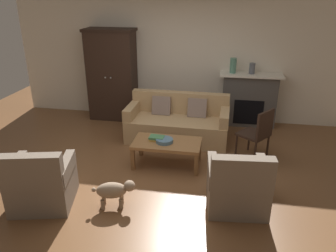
{
  "coord_description": "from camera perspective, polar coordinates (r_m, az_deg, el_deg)",
  "views": [
    {
      "loc": [
        1.03,
        -4.48,
        2.71
      ],
      "look_at": [
        0.12,
        0.61,
        0.55
      ],
      "focal_mm": 35.15,
      "sensor_mm": 36.0,
      "label": 1
    }
  ],
  "objects": [
    {
      "name": "armchair_near_right",
      "position": [
        4.47,
        11.97,
        -10.25
      ],
      "size": [
        0.85,
        0.84,
        0.88
      ],
      "color": "#756656",
      "rests_on": "ground"
    },
    {
      "name": "fireplace",
      "position": [
        7.13,
        13.86,
        4.53
      ],
      "size": [
        1.26,
        0.48,
        1.12
      ],
      "color": "#4C4947",
      "rests_on": "ground"
    },
    {
      "name": "mantel_vase_slate",
      "position": [
        6.94,
        14.38,
        9.65
      ],
      "size": [
        0.12,
        0.12,
        0.22
      ],
      "primitive_type": "cylinder",
      "color": "#565B66",
      "rests_on": "fireplace"
    },
    {
      "name": "armoire",
      "position": [
        7.34,
        -9.65,
        8.75
      ],
      "size": [
        1.06,
        0.57,
        1.96
      ],
      "color": "black",
      "rests_on": "ground"
    },
    {
      "name": "coffee_table",
      "position": [
        5.36,
        -0.19,
        -3.27
      ],
      "size": [
        1.1,
        0.6,
        0.42
      ],
      "color": "olive",
      "rests_on": "ground"
    },
    {
      "name": "armchair_near_left",
      "position": [
        4.74,
        -21.08,
        -9.38
      ],
      "size": [
        0.92,
        0.92,
        0.88
      ],
      "color": "#756656",
      "rests_on": "ground"
    },
    {
      "name": "dog",
      "position": [
        4.49,
        -9.34,
        -10.99
      ],
      "size": [
        0.56,
        0.29,
        0.39
      ],
      "color": "gray",
      "rests_on": "ground"
    },
    {
      "name": "mantel_vase_jade",
      "position": [
        6.92,
        11.23,
        10.25
      ],
      "size": [
        0.13,
        0.13,
        0.3
      ],
      "primitive_type": "cylinder",
      "color": "slate",
      "rests_on": "fireplace"
    },
    {
      "name": "ground_plane",
      "position": [
        5.34,
        -2.47,
        -7.84
      ],
      "size": [
        9.6,
        9.6,
        0.0
      ],
      "primitive_type": "plane",
      "color": "brown"
    },
    {
      "name": "fruit_bowl",
      "position": [
        5.3,
        -0.63,
        -2.54
      ],
      "size": [
        0.28,
        0.28,
        0.06
      ],
      "primitive_type": "cylinder",
      "color": "slate",
      "rests_on": "coffee_table"
    },
    {
      "name": "side_chair_wooden",
      "position": [
        5.69,
        15.37,
        -0.92
      ],
      "size": [
        0.62,
        0.62,
        0.9
      ],
      "color": "black",
      "rests_on": "ground"
    },
    {
      "name": "couch",
      "position": [
        6.33,
        1.71,
        0.46
      ],
      "size": [
        1.93,
        0.88,
        0.86
      ],
      "color": "tan",
      "rests_on": "ground"
    },
    {
      "name": "back_wall",
      "position": [
        7.23,
        1.79,
        12.22
      ],
      "size": [
        7.2,
        0.1,
        2.8
      ],
      "primitive_type": "cube",
      "color": "silver",
      "rests_on": "ground"
    },
    {
      "name": "book_stack",
      "position": [
        5.38,
        -1.89,
        -2.13
      ],
      "size": [
        0.26,
        0.19,
        0.07
      ],
      "color": "gold",
      "rests_on": "coffee_table"
    }
  ]
}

